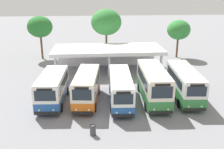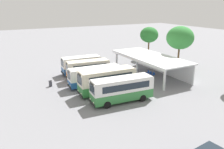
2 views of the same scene
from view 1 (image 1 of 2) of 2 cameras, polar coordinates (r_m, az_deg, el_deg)
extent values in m
plane|color=gray|center=(24.71, 1.65, -8.35)|extent=(180.00, 180.00, 0.00)
cylinder|color=black|center=(24.96, -11.39, -7.30)|extent=(0.27, 0.91, 0.90)
cylinder|color=black|center=(25.44, -16.40, -7.21)|extent=(0.27, 0.91, 0.90)
cylinder|color=black|center=(28.73, -10.06, -3.62)|extent=(0.27, 0.91, 0.90)
cylinder|color=black|center=(29.15, -14.42, -3.61)|extent=(0.27, 0.91, 0.90)
cube|color=#23569E|center=(26.86, -13.10, -4.44)|extent=(2.69, 6.88, 1.03)
cube|color=white|center=(26.38, -13.30, -1.86)|extent=(2.69, 6.88, 1.55)
cube|color=white|center=(26.11, -13.44, -0.15)|extent=(2.61, 6.67, 0.12)
cube|color=black|center=(24.00, -14.57, -8.48)|extent=(2.22, 0.22, 0.28)
cube|color=#1E2833|center=(23.32, -14.89, -4.68)|extent=(1.92, 0.15, 1.01)
cube|color=black|center=(23.09, -15.01, -3.30)|extent=(1.40, 0.12, 0.24)
cube|color=#1E2833|center=(26.25, -10.79, -1.68)|extent=(0.33, 5.41, 0.85)
cube|color=#1E2833|center=(26.72, -15.70, -1.69)|extent=(0.33, 5.41, 0.85)
sphere|color=#EAEACC|center=(23.73, -13.10, -7.84)|extent=(0.20, 0.20, 0.20)
sphere|color=#EAEACC|center=(24.02, -16.13, -7.77)|extent=(0.20, 0.20, 0.20)
cylinder|color=black|center=(24.57, -3.85, -7.39)|extent=(0.32, 0.92, 0.90)
cylinder|color=black|center=(24.84, -8.59, -7.26)|extent=(0.32, 0.92, 0.90)
cylinder|color=black|center=(28.45, -3.06, -3.58)|extent=(0.32, 0.92, 0.90)
cylinder|color=black|center=(28.68, -7.14, -3.51)|extent=(0.32, 0.92, 0.90)
cube|color=orange|center=(26.42, -5.66, -4.40)|extent=(2.89, 7.09, 1.05)
cube|color=beige|center=(25.92, -5.75, -1.69)|extent=(2.89, 7.09, 1.61)
cube|color=beige|center=(25.63, -5.82, 0.12)|extent=(2.80, 6.87, 0.12)
cube|color=black|center=(23.47, -6.67, -8.61)|extent=(2.04, 0.32, 0.28)
cube|color=#1E2833|center=(22.75, -6.82, -4.61)|extent=(1.75, 0.24, 1.05)
cube|color=black|center=(22.51, -6.88, -3.13)|extent=(1.29, 0.19, 0.24)
cube|color=#1E2833|center=(25.88, -3.39, -1.54)|extent=(0.64, 5.49, 0.89)
cube|color=#1E2833|center=(26.15, -8.04, -1.48)|extent=(0.64, 5.49, 0.89)
sphere|color=#EAEACC|center=(23.26, -5.24, -7.96)|extent=(0.20, 0.20, 0.20)
sphere|color=#EAEACC|center=(23.43, -8.13, -7.88)|extent=(0.20, 0.20, 0.20)
cylinder|color=black|center=(24.34, 4.67, -7.67)|extent=(0.27, 0.91, 0.90)
cylinder|color=black|center=(24.21, -0.13, -7.76)|extent=(0.27, 0.91, 0.90)
cylinder|color=black|center=(28.83, 3.63, -3.28)|extent=(0.27, 0.91, 0.90)
cylinder|color=black|center=(28.72, -0.39, -3.33)|extent=(0.27, 0.91, 0.90)
cube|color=#23569E|center=(26.32, 1.93, -4.54)|extent=(2.54, 8.08, 0.92)
cube|color=white|center=(25.86, 1.96, -2.04)|extent=(2.54, 8.08, 1.54)
cube|color=white|center=(25.58, 1.98, -0.31)|extent=(2.47, 7.84, 0.12)
cube|color=black|center=(22.85, 2.54, -9.29)|extent=(2.02, 0.21, 0.28)
cube|color=#1E2833|center=(22.18, 2.59, -5.59)|extent=(1.74, 0.14, 1.00)
cube|color=black|center=(21.94, 2.61, -4.17)|extent=(1.27, 0.12, 0.24)
cube|color=#1E2833|center=(26.02, 4.26, -1.83)|extent=(0.38, 6.37, 0.84)
cube|color=#1E2833|center=(25.89, -0.37, -1.88)|extent=(0.38, 6.37, 0.84)
sphere|color=#EAEACC|center=(22.77, 4.03, -8.56)|extent=(0.20, 0.20, 0.20)
sphere|color=#EAEACC|center=(22.68, 1.06, -8.62)|extent=(0.20, 0.20, 0.20)
cylinder|color=black|center=(25.43, 12.68, -6.88)|extent=(0.26, 0.91, 0.90)
cylinder|color=black|center=(24.95, 7.65, -7.09)|extent=(0.26, 0.91, 0.90)
cylinder|color=black|center=(29.79, 10.33, -2.81)|extent=(0.26, 0.91, 0.90)
cylinder|color=black|center=(29.39, 6.05, -2.90)|extent=(0.26, 0.91, 0.90)
cube|color=#337F3D|center=(27.14, 9.17, -3.74)|extent=(2.66, 8.01, 1.19)
cube|color=beige|center=(26.62, 9.34, -0.81)|extent=(2.66, 8.01, 1.76)
cube|color=beige|center=(26.32, 9.44, 1.11)|extent=(2.58, 7.77, 0.12)
cube|color=black|center=(23.80, 10.98, -8.44)|extent=(2.23, 0.19, 0.28)
cube|color=#1E2833|center=(23.01, 11.26, -4.01)|extent=(1.92, 0.13, 1.14)
cube|color=black|center=(22.75, 11.37, -2.36)|extent=(1.41, 0.11, 0.24)
cube|color=#1E2833|center=(26.95, 11.72, -0.60)|extent=(0.29, 6.33, 0.97)
cube|color=#1E2833|center=(26.48, 6.84, -0.68)|extent=(0.29, 6.33, 0.97)
sphere|color=#EAEACC|center=(23.82, 12.54, -7.69)|extent=(0.20, 0.20, 0.20)
sphere|color=#EAEACC|center=(23.53, 9.48, -7.82)|extent=(0.20, 0.20, 0.20)
cylinder|color=black|center=(26.82, 19.34, -6.13)|extent=(0.29, 0.91, 0.90)
cylinder|color=black|center=(26.18, 14.91, -6.30)|extent=(0.29, 0.91, 0.90)
cylinder|color=black|center=(31.13, 16.44, -2.33)|extent=(0.29, 0.91, 0.90)
cylinder|color=black|center=(30.58, 12.60, -2.38)|extent=(0.29, 0.91, 0.90)
cube|color=#337F3D|center=(28.45, 15.83, -3.20)|extent=(2.82, 8.10, 1.15)
cube|color=silver|center=(27.99, 16.07, -0.66)|extent=(2.82, 8.10, 1.52)
cube|color=silver|center=(27.73, 16.23, 0.94)|extent=(2.74, 7.86, 0.12)
cube|color=black|center=(25.13, 18.18, -7.54)|extent=(2.12, 0.26, 0.28)
cube|color=#1E2833|center=(24.45, 18.58, -3.66)|extent=(1.83, 0.19, 0.99)
cube|color=black|center=(24.24, 18.73, -2.37)|extent=(1.34, 0.15, 0.24)
cube|color=#1E2833|center=(28.39, 18.17, -0.48)|extent=(0.52, 6.35, 0.84)
cube|color=#1E2833|center=(27.77, 13.84, -0.51)|extent=(0.52, 6.35, 0.84)
sphere|color=#EAEACC|center=(25.21, 19.58, -6.84)|extent=(0.20, 0.20, 0.20)
sphere|color=#EAEACC|center=(24.82, 16.89, -6.95)|extent=(0.20, 0.20, 0.20)
cylinder|color=silver|center=(33.75, -12.58, 1.71)|extent=(0.36, 0.36, 3.20)
cylinder|color=silver|center=(33.49, -0.63, 2.04)|extent=(0.36, 0.36, 3.20)
cylinder|color=silver|center=(34.67, 10.99, 2.28)|extent=(0.36, 0.36, 3.20)
cube|color=white|center=(38.75, -1.21, 4.38)|extent=(14.80, 0.20, 3.20)
cube|color=white|center=(35.59, -0.95, 5.89)|extent=(15.30, 6.37, 0.20)
cube|color=white|center=(32.61, -0.58, 4.24)|extent=(15.30, 0.10, 0.28)
cylinder|color=slate|center=(35.93, -0.58, 0.92)|extent=(0.03, 0.03, 0.44)
cylinder|color=slate|center=(35.90, -1.14, 0.90)|extent=(0.03, 0.03, 0.44)
cylinder|color=slate|center=(36.27, -0.64, 1.09)|extent=(0.03, 0.03, 0.44)
cylinder|color=slate|center=(36.23, -1.20, 1.07)|extent=(0.03, 0.03, 0.44)
cube|color=#1E4CB2|center=(36.01, -0.89, 1.36)|extent=(0.46, 0.46, 0.04)
cube|color=#1E4CB2|center=(36.14, -0.93, 1.76)|extent=(0.44, 0.06, 0.40)
cylinder|color=slate|center=(35.97, 0.60, 0.94)|extent=(0.03, 0.03, 0.44)
cylinder|color=slate|center=(35.93, 0.04, 0.92)|extent=(0.03, 0.03, 0.44)
cylinder|color=slate|center=(36.31, 0.52, 1.11)|extent=(0.03, 0.03, 0.44)
cylinder|color=slate|center=(36.26, -0.03, 1.09)|extent=(0.03, 0.03, 0.44)
cube|color=#1E4CB2|center=(36.04, 0.28, 1.38)|extent=(0.46, 0.46, 0.04)
cube|color=#1E4CB2|center=(36.17, 0.24, 1.78)|extent=(0.44, 0.06, 0.40)
cylinder|color=slate|center=(36.11, 1.75, 1.01)|extent=(0.03, 0.03, 0.44)
cylinder|color=slate|center=(36.06, 1.20, 0.98)|extent=(0.03, 0.03, 0.44)
cylinder|color=slate|center=(36.44, 1.67, 1.17)|extent=(0.03, 0.03, 0.44)
cylinder|color=slate|center=(36.40, 1.12, 1.15)|extent=(0.03, 0.03, 0.44)
cube|color=#1E4CB2|center=(36.18, 1.44, 1.44)|extent=(0.46, 0.46, 0.04)
cube|color=#1E4CB2|center=(36.31, 1.39, 1.84)|extent=(0.44, 0.06, 0.40)
cylinder|color=brown|center=(42.12, -1.26, 6.33)|extent=(0.32, 0.32, 4.30)
ellipsoid|color=#338438|center=(41.43, -1.30, 11.72)|extent=(4.89, 4.89, 4.15)
cylinder|color=brown|center=(44.81, 14.47, 5.84)|extent=(0.32, 0.32, 3.28)
ellipsoid|color=#338438|center=(44.25, 14.80, 9.72)|extent=(3.85, 3.85, 3.27)
cylinder|color=brown|center=(44.15, -15.56, 5.91)|extent=(0.32, 0.32, 3.82)
ellipsoid|color=#28722D|center=(43.55, -15.96, 10.32)|extent=(4.08, 4.08, 3.46)
cylinder|color=#3F3F47|center=(20.96, -4.33, -12.46)|extent=(0.48, 0.48, 0.85)
torus|color=black|center=(20.73, -4.36, -11.41)|extent=(0.49, 0.49, 0.06)
camera|label=2|loc=(34.33, 67.89, 8.37)|focal=36.02mm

